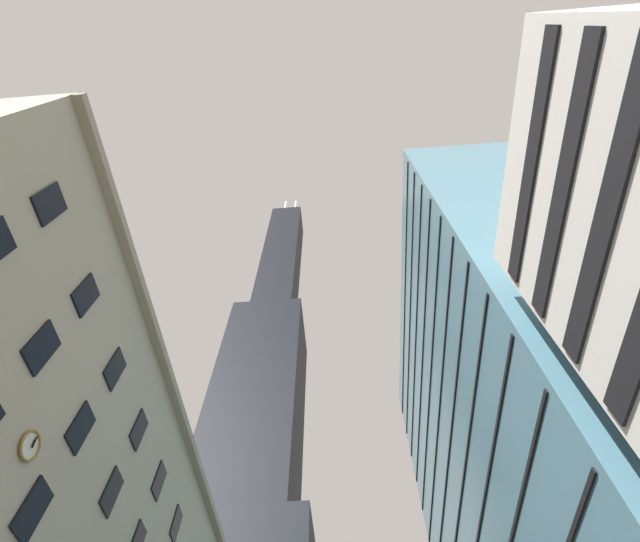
# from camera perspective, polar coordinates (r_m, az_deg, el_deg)

# --- Properties ---
(dark_skyscraper) EXTENTS (29.47, 29.47, 225.67)m
(dark_skyscraper) POSITION_cam_1_polar(r_m,az_deg,el_deg) (108.74, -8.76, -22.51)
(dark_skyscraper) COLOR black
(dark_skyscraper) RESTS_ON ground
(glass_office_midrise) EXTENTS (14.63, 41.27, 55.64)m
(glass_office_midrise) POSITION_cam_1_polar(r_m,az_deg,el_deg) (46.97, 25.33, -20.50)
(glass_office_midrise) COLOR teal
(glass_office_midrise) RESTS_ON ground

